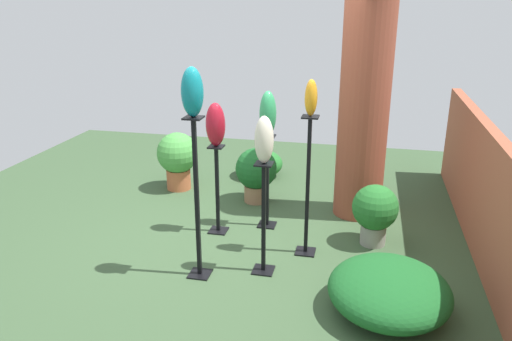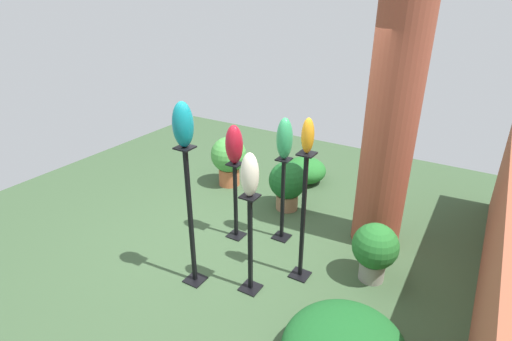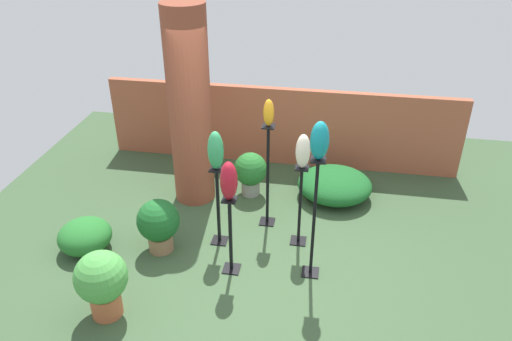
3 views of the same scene
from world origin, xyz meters
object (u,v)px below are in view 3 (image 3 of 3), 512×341
(art_vase_ruby, at_px, (229,181))
(potted_plant_walkway_edge, at_px, (102,281))
(pedestal_teal, at_px, (314,224))
(art_vase_jade, at_px, (216,150))
(art_vase_amber, at_px, (269,113))
(art_vase_ivory, at_px, (303,151))
(art_vase_teal, at_px, (320,141))
(pedestal_ruby, at_px, (231,239))
(potted_plant_mid_left, at_px, (250,171))
(pedestal_amber, at_px, (268,180))
(potted_plant_back_center, at_px, (159,223))
(pedestal_ivory, at_px, (300,209))
(brick_pillar, at_px, (190,109))
(pedestal_jade, at_px, (218,210))

(art_vase_ruby, xyz_separation_m, potted_plant_walkway_edge, (-1.16, -0.91, -0.78))
(art_vase_ruby, bearing_deg, pedestal_teal, 5.95)
(art_vase_jade, height_order, art_vase_amber, art_vase_amber)
(art_vase_ivory, bearing_deg, pedestal_teal, -70.83)
(art_vase_teal, bearing_deg, pedestal_teal, -7.13)
(art_vase_amber, bearing_deg, pedestal_teal, -54.53)
(pedestal_ruby, xyz_separation_m, potted_plant_mid_left, (-0.08, 1.70, -0.07))
(art_vase_jade, bearing_deg, art_vase_amber, 43.58)
(pedestal_amber, height_order, potted_plant_mid_left, pedestal_amber)
(art_vase_amber, distance_m, potted_plant_back_center, 1.90)
(pedestal_ivory, xyz_separation_m, art_vase_ivory, (0.00, -0.00, 0.81))
(brick_pillar, distance_m, potted_plant_mid_left, 1.29)
(art_vase_teal, distance_m, potted_plant_mid_left, 2.33)
(pedestal_ivory, distance_m, pedestal_teal, 0.64)
(pedestal_teal, relative_size, art_vase_jade, 3.15)
(potted_plant_mid_left, bearing_deg, potted_plant_back_center, -120.73)
(pedestal_jade, xyz_separation_m, pedestal_ruby, (0.27, -0.51, -0.04))
(brick_pillar, bearing_deg, potted_plant_back_center, -93.88)
(pedestal_amber, relative_size, art_vase_teal, 3.38)
(art_vase_ivory, relative_size, art_vase_amber, 1.24)
(art_vase_teal, bearing_deg, potted_plant_walkway_edge, -154.25)
(art_vase_teal, relative_size, potted_plant_walkway_edge, 0.54)
(pedestal_jade, bearing_deg, potted_plant_back_center, -157.67)
(brick_pillar, xyz_separation_m, art_vase_ruby, (0.87, -1.50, -0.15))
(brick_pillar, xyz_separation_m, pedestal_jade, (0.60, -1.00, -0.90))
(pedestal_amber, xyz_separation_m, art_vase_teal, (0.66, -0.92, 1.08))
(art_vase_jade, height_order, potted_plant_mid_left, art_vase_jade)
(pedestal_teal, xyz_separation_m, potted_plant_walkway_edge, (-2.09, -1.01, -0.26))
(pedestal_amber, bearing_deg, pedestal_teal, -54.53)
(art_vase_ruby, bearing_deg, potted_plant_walkway_edge, -141.79)
(pedestal_jade, relative_size, pedestal_amber, 0.75)
(brick_pillar, height_order, art_vase_ivory, brick_pillar)
(pedestal_ivory, bearing_deg, potted_plant_mid_left, 128.39)
(art_vase_amber, distance_m, potted_plant_mid_left, 1.45)
(pedestal_teal, bearing_deg, potted_plant_mid_left, 122.30)
(pedestal_ivory, height_order, art_vase_amber, art_vase_amber)
(pedestal_amber, bearing_deg, pedestal_jade, -136.42)
(pedestal_jade, distance_m, pedestal_ruby, 0.57)
(art_vase_ivory, bearing_deg, art_vase_ruby, -137.49)
(brick_pillar, height_order, art_vase_teal, brick_pillar)
(pedestal_amber, xyz_separation_m, potted_plant_mid_left, (-0.35, 0.67, -0.28))
(brick_pillar, relative_size, potted_plant_walkway_edge, 3.52)
(pedestal_ivory, relative_size, art_vase_teal, 2.57)
(art_vase_ivory, bearing_deg, potted_plant_walkway_edge, -140.06)
(brick_pillar, distance_m, art_vase_teal, 2.31)
(brick_pillar, height_order, art_vase_jade, brick_pillar)
(potted_plant_back_center, bearing_deg, art_vase_ruby, -13.22)
(art_vase_amber, height_order, potted_plant_back_center, art_vase_amber)
(pedestal_ruby, bearing_deg, brick_pillar, 119.92)
(art_vase_teal, height_order, potted_plant_back_center, art_vase_teal)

